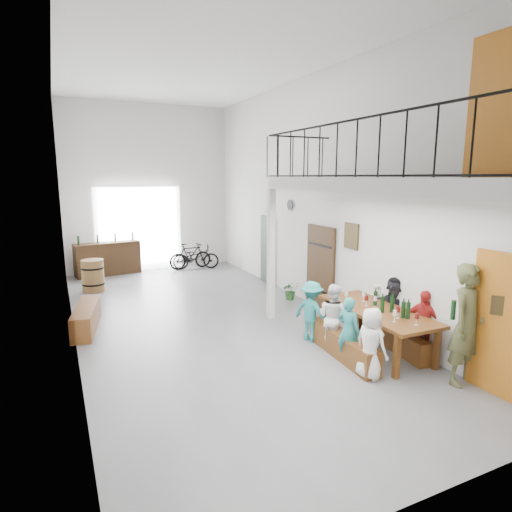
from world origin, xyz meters
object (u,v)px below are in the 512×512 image
bench_inner (342,345)px  host_standing (468,325)px  serving_counter (108,259)px  tasting_table (376,313)px  oak_barrel (93,276)px  side_bench (86,318)px  bicycle_near (196,257)px

bench_inner → host_standing: host_standing is taller
bench_inner → serving_counter: bearing=114.3°
serving_counter → host_standing: size_ratio=1.07×
tasting_table → serving_counter: 9.30m
bench_inner → oak_barrel: bearing=123.8°
tasting_table → side_bench: (-4.70, 3.42, -0.46)m
side_bench → oak_barrel: bearing=82.8°
tasting_table → bench_inner: tasting_table is taller
bench_inner → side_bench: 5.24m
serving_counter → oak_barrel: bearing=-116.1°
serving_counter → bench_inner: bearing=-79.8°
bench_inner → side_bench: side_bench is taller
bench_inner → side_bench: (-3.98, 3.41, 0.03)m
tasting_table → bicycle_near: bicycle_near is taller
side_bench → host_standing: (5.08, -4.99, 0.69)m
oak_barrel → serving_counter: size_ratio=0.44×
tasting_table → bicycle_near: size_ratio=1.56×
serving_counter → bicycle_near: 2.86m
tasting_table → bench_inner: (-0.72, 0.01, -0.49)m
bench_inner → bicycle_near: (-0.12, 8.17, 0.19)m
serving_counter → side_bench: bearing=-110.2°
tasting_table → bicycle_near: 8.23m
bench_inner → bicycle_near: 8.17m
tasting_table → oak_barrel: 7.84m
side_bench → serving_counter: 5.22m
oak_barrel → bicycle_near: (3.45, 1.63, -0.03)m
bicycle_near → serving_counter: bearing=97.0°
tasting_table → bicycle_near: (-0.85, 8.18, -0.30)m
host_standing → oak_barrel: bearing=109.9°
oak_barrel → bicycle_near: bearing=25.3°
host_standing → bicycle_near: size_ratio=1.20×
bench_inner → oak_barrel: oak_barrel is taller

